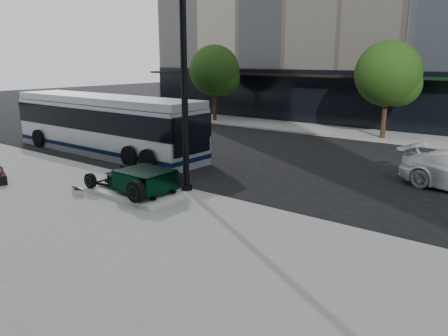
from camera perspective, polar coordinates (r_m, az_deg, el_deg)
The scene contains 8 objects.
ground at distance 16.98m, azimuth 2.69°, elevation -2.13°, with size 120.00×120.00×0.00m, color black.
sidewalk_far at distance 29.30m, azimuth 18.70°, elevation 4.11°, with size 70.00×4.00×0.12m, color gray.
street_trees at distance 27.71m, azimuth 20.92°, elevation 11.14°, with size 29.80×3.80×5.70m.
display_plinth at distance 15.61m, azimuth -11.52°, elevation -3.12°, with size 3.40×1.80×0.15m, color silver.
hot_rod at distance 15.23m, azimuth -10.79°, elevation -1.55°, with size 3.22×2.00×0.81m.
info_plaque at distance 16.03m, azimuth -18.53°, elevation -2.94°, with size 0.46×0.39×0.31m.
lamppost at distance 15.29m, azimuth -5.18°, elevation 9.68°, with size 0.41×0.41×7.48m.
transit_bus at distance 23.32m, azimuth -15.30°, elevation 5.54°, with size 12.12×2.88×2.92m.
Camera 1 is at (9.35, -13.37, 4.71)m, focal length 35.00 mm.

